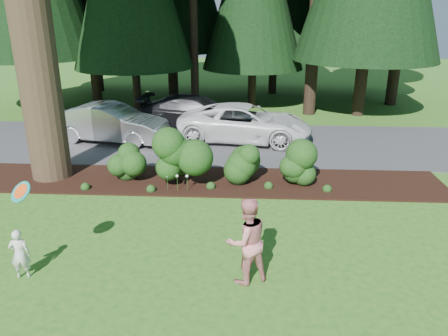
# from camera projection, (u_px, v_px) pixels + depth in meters

# --- Properties ---
(ground) EXTENTS (80.00, 80.00, 0.00)m
(ground) POSITION_uv_depth(u_px,v_px,m) (175.00, 230.00, 10.99)
(ground) COLOR #285E1B
(ground) RESTS_ON ground
(mulch_bed) EXTENTS (16.00, 2.50, 0.05)m
(mulch_bed) POSITION_uv_depth(u_px,v_px,m) (191.00, 181.00, 14.03)
(mulch_bed) COLOR black
(mulch_bed) RESTS_ON ground
(driveway) EXTENTS (22.00, 6.00, 0.03)m
(driveway) POSITION_uv_depth(u_px,v_px,m) (204.00, 143.00, 18.01)
(driveway) COLOR #38383A
(driveway) RESTS_ON ground
(shrub_row) EXTENTS (6.53, 1.60, 1.61)m
(shrub_row) POSITION_uv_depth(u_px,v_px,m) (214.00, 159.00, 13.61)
(shrub_row) COLOR #143911
(shrub_row) RESTS_ON ground
(lily_cluster) EXTENTS (0.69, 0.09, 0.57)m
(lily_cluster) POSITION_uv_depth(u_px,v_px,m) (177.00, 177.00, 13.08)
(lily_cluster) COLOR #143911
(lily_cluster) RESTS_ON ground
(car_silver_wagon) EXTENTS (4.94, 2.54, 1.55)m
(car_silver_wagon) POSITION_uv_depth(u_px,v_px,m) (111.00, 123.00, 17.89)
(car_silver_wagon) COLOR #BCBCC2
(car_silver_wagon) RESTS_ON driveway
(car_white_suv) EXTENTS (5.75, 3.28, 1.51)m
(car_white_suv) POSITION_uv_depth(u_px,v_px,m) (245.00, 123.00, 17.98)
(car_white_suv) COLOR silver
(car_white_suv) RESTS_ON driveway
(car_dark_suv) EXTENTS (5.33, 2.62, 1.49)m
(car_dark_suv) POSITION_uv_depth(u_px,v_px,m) (196.00, 112.00, 19.86)
(car_dark_suv) COLOR black
(car_dark_suv) RESTS_ON driveway
(child) EXTENTS (0.44, 0.34, 1.09)m
(child) POSITION_uv_depth(u_px,v_px,m) (20.00, 254.00, 8.89)
(child) COLOR silver
(child) RESTS_ON ground
(adult) EXTENTS (1.11, 1.03, 1.83)m
(adult) POSITION_uv_depth(u_px,v_px,m) (247.00, 241.00, 8.65)
(adult) COLOR red
(adult) RESTS_ON ground
(frisbee) EXTENTS (0.53, 0.37, 0.47)m
(frisbee) POSITION_uv_depth(u_px,v_px,m) (21.00, 192.00, 8.23)
(frisbee) COLOR #18877C
(frisbee) RESTS_ON ground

